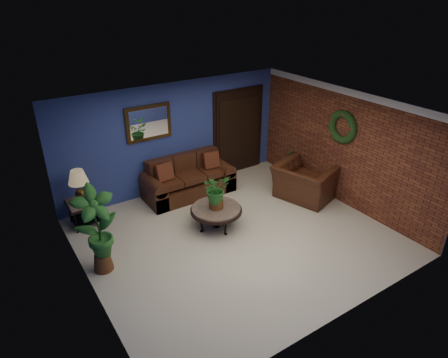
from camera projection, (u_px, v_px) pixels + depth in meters
floor at (237, 237)px, 7.70m from camera, size 5.50×5.50×0.00m
wall_back at (174, 138)px, 9.01m from camera, size 5.50×0.04×2.50m
wall_left at (83, 225)px, 5.79m from camera, size 0.04×5.00×2.50m
wall_right_brick at (343, 147)px, 8.49m from camera, size 0.04×5.00×2.50m
ceiling at (239, 111)px, 6.58m from camera, size 5.50×5.00×0.02m
crown_molding at (350, 93)px, 7.95m from camera, size 0.03×5.00×0.14m
wall_mirror at (149, 123)px, 8.48m from camera, size 1.02×0.06×0.77m
closet_door at (238, 132)px, 9.94m from camera, size 1.44×0.06×2.18m
wreath at (342, 127)px, 8.30m from camera, size 0.16×0.72×0.72m
sofa at (187, 181)px, 9.15m from camera, size 2.04×0.88×0.92m
coffee_table at (216, 210)px, 7.85m from camera, size 1.02×1.02×0.44m
end_table at (83, 207)px, 7.92m from camera, size 0.59×0.59×0.54m
table_lamp at (79, 182)px, 7.68m from camera, size 0.39×0.39×0.64m
side_chair at (187, 172)px, 9.09m from camera, size 0.47×0.47×0.92m
armchair at (305, 182)px, 8.90m from camera, size 1.40×1.50×0.80m
coffee_plant at (216, 190)px, 7.65m from camera, size 0.53×0.46×0.71m
floor_plant at (286, 165)px, 9.63m from camera, size 0.44×0.38×0.85m
tall_plant at (97, 227)px, 6.46m from camera, size 0.72×0.51×1.57m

